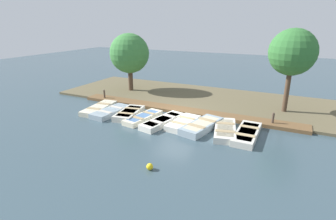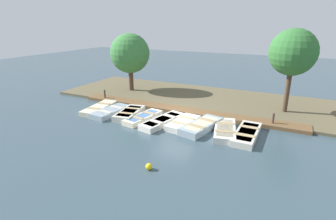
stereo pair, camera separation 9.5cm
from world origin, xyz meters
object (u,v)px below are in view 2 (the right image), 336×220
Objects in this scene: buoy at (149,167)px; park_tree_left at (293,53)px; rowboat_0 at (99,108)px; mooring_post_far at (273,120)px; rowboat_8 at (247,134)px; rowboat_5 at (183,123)px; park_tree_far_left at (130,54)px; rowboat_2 at (129,113)px; rowboat_3 at (143,117)px; rowboat_1 at (111,112)px; mooring_post_near at (105,95)px; rowboat_7 at (225,130)px; rowboat_4 at (163,121)px; rowboat_6 at (202,126)px.

park_tree_left is at bearing 155.45° from buoy.
mooring_post_far is at bearing 94.64° from rowboat_0.
buoy is at bearing -24.55° from park_tree_left.
rowboat_8 reaches higher than rowboat_0.
park_tree_far_left is (-5.68, -7.66, 3.36)m from rowboat_5.
rowboat_2 is 11.74m from park_tree_left.
mooring_post_far is (-2.57, 7.89, 0.29)m from rowboat_3.
rowboat_1 is 0.98× the size of rowboat_3.
rowboat_5 is 5.50m from buoy.
mooring_post_far is 8.97m from buoy.
mooring_post_near is (-2.37, -4.05, 0.25)m from rowboat_2.
rowboat_7 is 3.38m from mooring_post_far.
park_tree_far_left is at bearing -115.39° from rowboat_8.
rowboat_1 is 0.92× the size of rowboat_8.
rowboat_3 reaches higher than buoy.
rowboat_4 is 3.98m from rowboat_7.
rowboat_1 is at bearing -102.00° from rowboat_7.
rowboat_1 reaches higher than rowboat_3.
rowboat_5 is 10.11m from park_tree_far_left.
rowboat_3 is at bearing -146.37° from buoy.
mooring_post_far is (-2.37, 9.14, 0.25)m from rowboat_2.
rowboat_1 is 10.36× the size of buoy.
park_tree_far_left is at bearing -110.30° from rowboat_6.
buoy is at bearing 48.34° from mooring_post_near.
rowboat_3 is 0.55× the size of park_tree_left.
rowboat_6 reaches higher than rowboat_3.
rowboat_6 reaches higher than rowboat_8.
rowboat_8 is at bearing 96.59° from rowboat_5.
rowboat_4 reaches higher than rowboat_5.
buoy is 0.06× the size of park_tree_far_left.
park_tree_far_left is (-5.68, -10.34, 3.35)m from rowboat_7.
park_tree_left reaches higher than rowboat_7.
rowboat_5 is at bearing 115.90° from rowboat_4.
rowboat_8 reaches higher than buoy.
buoy is at bearing -29.40° from mooring_post_far.
buoy is (5.14, 1.98, -0.04)m from rowboat_4.
rowboat_1 reaches higher than buoy.
rowboat_2 reaches higher than buoy.
rowboat_2 reaches higher than rowboat_0.
mooring_post_near reaches higher than buoy.
rowboat_0 is at bearing -78.41° from rowboat_6.
rowboat_5 is 8.43m from mooring_post_near.
mooring_post_near is (-2.57, -5.29, 0.29)m from rowboat_3.
rowboat_0 is 3.74× the size of mooring_post_far.
rowboat_1 is at bearing -79.00° from rowboat_4.
rowboat_0 is 1.35m from rowboat_1.
mooring_post_far is at bearing 150.60° from buoy.
mooring_post_far is at bearing 121.10° from rowboat_5.
rowboat_7 is (-0.21, 5.48, 0.03)m from rowboat_3.
rowboat_5 is 9.66× the size of buoy.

